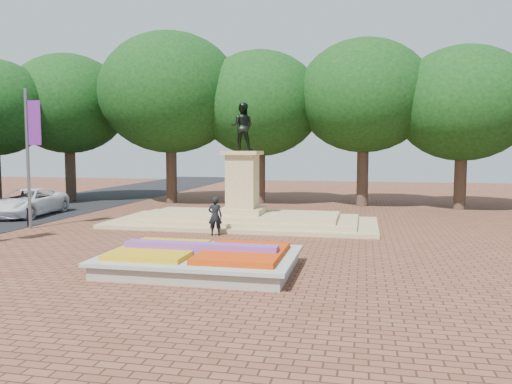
{
  "coord_description": "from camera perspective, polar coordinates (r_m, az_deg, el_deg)",
  "views": [
    {
      "loc": [
        6.22,
        -17.51,
        4.03
      ],
      "look_at": [
        1.82,
        2.96,
        2.2
      ],
      "focal_mm": 35.0,
      "sensor_mm": 36.0,
      "label": 1
    }
  ],
  "objects": [
    {
      "name": "van",
      "position": [
        32.84,
        -24.71,
        -1.09
      ],
      "size": [
        3.21,
        6.06,
        1.62
      ],
      "primitive_type": "imported",
      "rotation": [
        0.0,
        0.0,
        0.09
      ],
      "color": "white",
      "rests_on": "ground"
    },
    {
      "name": "pedestrian",
      "position": [
        23.21,
        -4.69,
        -2.77
      ],
      "size": [
        0.72,
        0.54,
        1.8
      ],
      "primitive_type": "imported",
      "rotation": [
        0.0,
        0.0,
        3.31
      ],
      "color": "black",
      "rests_on": "ground"
    },
    {
      "name": "tree_row_back",
      "position": [
        35.82,
        5.96,
        9.19
      ],
      "size": [
        44.8,
        8.8,
        10.43
      ],
      "color": "#3D2B21",
      "rests_on": "ground"
    },
    {
      "name": "flower_bed",
      "position": [
        16.76,
        -6.27,
        -7.62
      ],
      "size": [
        6.3,
        4.3,
        0.91
      ],
      "color": "gray",
      "rests_on": "ground"
    },
    {
      "name": "monument",
      "position": [
        26.44,
        -1.55,
        -1.84
      ],
      "size": [
        14.0,
        6.0,
        6.4
      ],
      "color": "tan",
      "rests_on": "ground"
    },
    {
      "name": "ground",
      "position": [
        19.01,
        -7.31,
        -7.28
      ],
      "size": [
        90.0,
        90.0,
        0.0
      ],
      "primitive_type": "plane",
      "color": "brown",
      "rests_on": "ground"
    }
  ]
}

